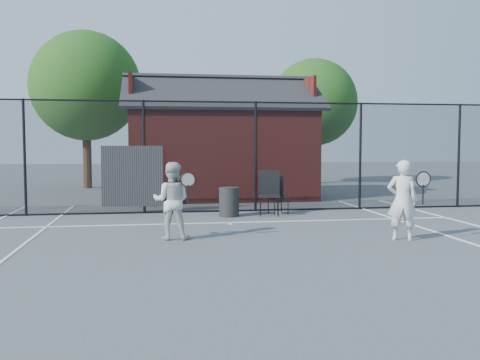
{
  "coord_description": "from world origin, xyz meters",
  "views": [
    {
      "loc": [
        -1.68,
        -9.32,
        1.88
      ],
      "look_at": [
        0.05,
        1.66,
        1.1
      ],
      "focal_mm": 40.0,
      "sensor_mm": 36.0,
      "label": 1
    }
  ],
  "objects": [
    {
      "name": "ground",
      "position": [
        0.0,
        0.0,
        0.0
      ],
      "size": [
        80.0,
        80.0,
        0.0
      ],
      "primitive_type": "plane",
      "color": "#484E52",
      "rests_on": "ground"
    },
    {
      "name": "clubhouse",
      "position": [
        0.5,
        9.0,
        1.61
      ],
      "size": [
        6.5,
        4.36,
        4.19
      ],
      "color": "maroon",
      "rests_on": "ground"
    },
    {
      "name": "tree_left",
      "position": [
        -4.5,
        13.5,
        4.19
      ],
      "size": [
        4.48,
        4.48,
        6.44
      ],
      "color": "#302113",
      "rests_on": "ground"
    },
    {
      "name": "fence",
      "position": [
        -0.3,
        5.0,
        1.45
      ],
      "size": [
        22.04,
        3.0,
        3.0
      ],
      "color": "black",
      "rests_on": "ground"
    },
    {
      "name": "waste_bin",
      "position": [
        0.14,
        4.1,
        0.37
      ],
      "size": [
        0.54,
        0.54,
        0.74
      ],
      "primitive_type": "cylinder",
      "rotation": [
        0.0,
        0.0,
        -0.06
      ],
      "color": "#262626",
      "rests_on": "ground"
    },
    {
      "name": "tree_right",
      "position": [
        5.5,
        14.5,
        3.71
      ],
      "size": [
        3.97,
        3.97,
        5.7
      ],
      "color": "#302113",
      "rests_on": "ground"
    },
    {
      "name": "court_lines",
      "position": [
        0.0,
        -1.32,
        0.01
      ],
      "size": [
        11.02,
        18.0,
        0.01
      ],
      "color": "white",
      "rests_on": "ground"
    },
    {
      "name": "player_front",
      "position": [
        2.99,
        0.28,
        0.78
      ],
      "size": [
        0.74,
        0.59,
        1.55
      ],
      "color": "silver",
      "rests_on": "ground"
    },
    {
      "name": "player_back",
      "position": [
        -1.39,
        1.07,
        0.75
      ],
      "size": [
        0.86,
        0.68,
        1.51
      ],
      "color": "silver",
      "rests_on": "ground"
    },
    {
      "name": "chair_right",
      "position": [
        1.49,
        4.37,
        0.49
      ],
      "size": [
        0.56,
        0.58,
        0.97
      ],
      "primitive_type": "cube",
      "rotation": [
        0.0,
        0.0,
        0.23
      ],
      "color": "black",
      "rests_on": "ground"
    },
    {
      "name": "chair_left",
      "position": [
        1.2,
        4.11,
        0.57
      ],
      "size": [
        0.65,
        0.66,
        1.13
      ],
      "primitive_type": "cube",
      "rotation": [
        0.0,
        0.0,
        -0.2
      ],
      "color": "black",
      "rests_on": "ground"
    }
  ]
}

